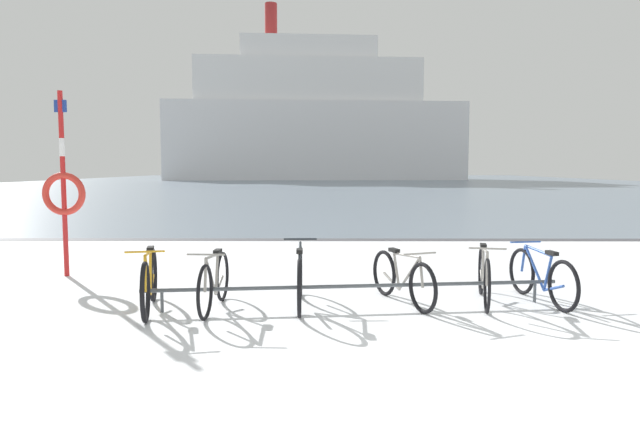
% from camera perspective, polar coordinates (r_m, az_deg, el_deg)
% --- Properties ---
extents(ground, '(80.00, 132.00, 0.08)m').
position_cam_1_polar(ground, '(57.74, 2.05, 2.97)').
color(ground, white).
extents(bike_rack, '(5.47, 0.65, 0.31)m').
position_cam_1_polar(bike_rack, '(7.27, 3.66, -7.59)').
color(bike_rack, '#4C5156').
rests_on(bike_rack, ground).
extents(bicycle_0, '(0.54, 1.74, 0.84)m').
position_cam_1_polar(bicycle_0, '(7.37, -17.27, -6.77)').
color(bicycle_0, black).
rests_on(bicycle_0, ground).
extents(bicycle_1, '(0.46, 1.64, 0.80)m').
position_cam_1_polar(bicycle_1, '(7.24, -10.92, -7.01)').
color(bicycle_1, black).
rests_on(bicycle_1, ground).
extents(bicycle_2, '(0.46, 1.80, 0.85)m').
position_cam_1_polar(bicycle_2, '(7.29, -2.09, -6.65)').
color(bicycle_2, black).
rests_on(bicycle_2, ground).
extents(bicycle_3, '(0.71, 1.60, 0.76)m').
position_cam_1_polar(bicycle_3, '(7.50, 8.53, -6.69)').
color(bicycle_3, black).
rests_on(bicycle_3, ground).
extents(bicycle_4, '(0.52, 1.72, 0.82)m').
position_cam_1_polar(bicycle_4, '(7.77, 16.64, -6.21)').
color(bicycle_4, black).
rests_on(bicycle_4, ground).
extents(bicycle_5, '(0.46, 1.67, 0.78)m').
position_cam_1_polar(bicycle_5, '(8.07, 21.95, -6.10)').
color(bicycle_5, black).
rests_on(bicycle_5, ground).
extents(rescue_post, '(0.72, 0.11, 3.09)m').
position_cam_1_polar(rescue_post, '(10.12, -25.05, 2.32)').
color(rescue_post, red).
rests_on(rescue_post, ground).
extents(ferry_ship, '(42.99, 12.99, 25.03)m').
position_cam_1_polar(ferry_ship, '(80.94, -0.71, 9.48)').
color(ferry_ship, white).
rests_on(ferry_ship, ground).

